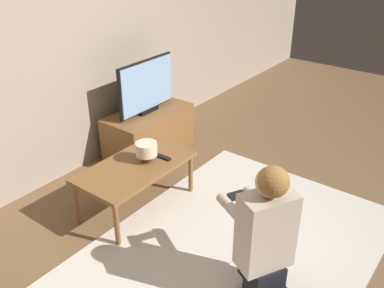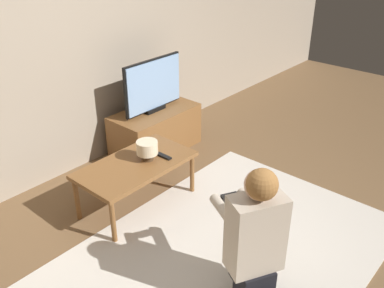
{
  "view_description": "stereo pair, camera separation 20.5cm",
  "coord_description": "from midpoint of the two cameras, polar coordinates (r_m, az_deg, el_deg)",
  "views": [
    {
      "loc": [
        -2.05,
        -1.25,
        2.23
      ],
      "look_at": [
        0.38,
        0.6,
        0.6
      ],
      "focal_mm": 40.0,
      "sensor_mm": 36.0,
      "label": 1
    },
    {
      "loc": [
        -1.92,
        -1.41,
        2.23
      ],
      "look_at": [
        0.38,
        0.6,
        0.6
      ],
      "focal_mm": 40.0,
      "sensor_mm": 36.0,
      "label": 2
    }
  ],
  "objects": [
    {
      "name": "ground_plane",
      "position": [
        3.27,
        2.67,
        -15.07
      ],
      "size": [
        10.0,
        10.0,
        0.0
      ],
      "primitive_type": "plane",
      "color": "brown"
    },
    {
      "name": "wall_back",
      "position": [
        3.93,
        -21.25,
        12.44
      ],
      "size": [
        10.0,
        0.06,
        2.6
      ],
      "color": "tan",
      "rests_on": "ground_plane"
    },
    {
      "name": "rug",
      "position": [
        3.26,
        2.67,
        -14.97
      ],
      "size": [
        2.73,
        1.83,
        0.02
      ],
      "color": "silver",
      "rests_on": "ground_plane"
    },
    {
      "name": "tv_stand",
      "position": [
        4.55,
        -7.05,
        1.63
      ],
      "size": [
        0.93,
        0.49,
        0.46
      ],
      "color": "brown",
      "rests_on": "ground_plane"
    },
    {
      "name": "tv",
      "position": [
        4.35,
        -7.47,
        7.63
      ],
      "size": [
        0.74,
        0.08,
        0.55
      ],
      "color": "black",
      "rests_on": "tv_stand"
    },
    {
      "name": "coffee_table",
      "position": [
        3.6,
        -9.18,
        -3.38
      ],
      "size": [
        0.99,
        0.54,
        0.42
      ],
      "color": "brown",
      "rests_on": "ground_plane"
    },
    {
      "name": "person_kneeling",
      "position": [
        2.71,
        7.76,
        -12.04
      ],
      "size": [
        0.57,
        0.79,
        0.97
      ],
      "rotation": [
        0.0,
        0.0,
        2.65
      ],
      "color": "black",
      "rests_on": "rug"
    },
    {
      "name": "table_lamp",
      "position": [
        3.57,
        -7.74,
        -0.86
      ],
      "size": [
        0.18,
        0.18,
        0.17
      ],
      "color": "#4C3823",
      "rests_on": "coffee_table"
    },
    {
      "name": "remote",
      "position": [
        3.64,
        -5.51,
        -1.78
      ],
      "size": [
        0.04,
        0.15,
        0.02
      ],
      "color": "black",
      "rests_on": "coffee_table"
    }
  ]
}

